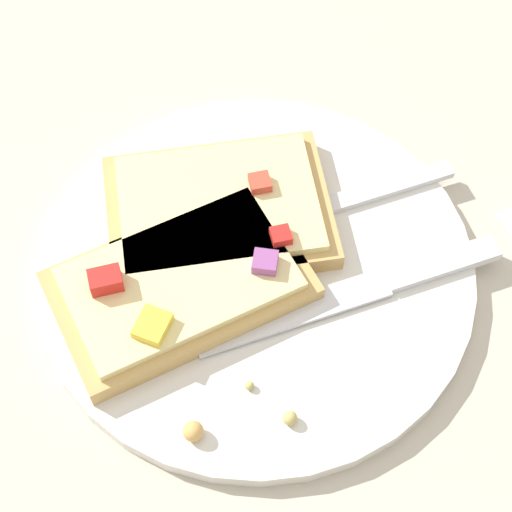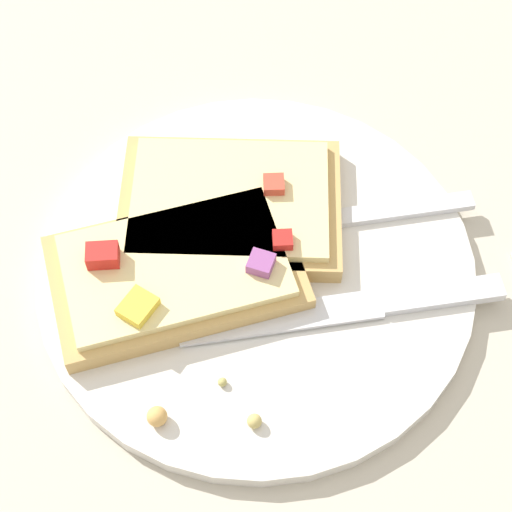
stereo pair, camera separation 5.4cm
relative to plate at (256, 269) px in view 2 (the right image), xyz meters
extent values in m
plane|color=#BCB29E|center=(0.00, 0.00, -0.01)|extent=(4.00, 4.00, 0.00)
cylinder|color=silver|center=(0.00, 0.00, 0.00)|extent=(0.28, 0.28, 0.01)
cube|color=silver|center=(-0.02, 0.09, 0.01)|extent=(0.02, 0.13, 0.01)
cube|color=silver|center=(-0.02, -0.01, 0.01)|extent=(0.03, 0.05, 0.01)
cube|color=silver|center=(-0.04, -0.05, 0.01)|extent=(0.01, 0.03, 0.00)
cube|color=silver|center=(-0.03, -0.05, 0.01)|extent=(0.01, 0.03, 0.00)
cube|color=silver|center=(-0.02, -0.05, 0.01)|extent=(0.01, 0.03, 0.00)
cube|color=silver|center=(-0.02, -0.05, 0.01)|extent=(0.01, 0.03, 0.00)
cube|color=silver|center=(0.05, 0.11, 0.01)|extent=(0.02, 0.08, 0.01)
cube|color=silver|center=(0.04, 0.01, 0.01)|extent=(0.03, 0.13, 0.00)
cube|color=tan|center=(0.00, -0.05, 0.01)|extent=(0.10, 0.16, 0.01)
cube|color=beige|center=(0.00, -0.05, 0.02)|extent=(0.09, 0.14, 0.01)
cube|color=red|center=(-0.01, -0.09, 0.03)|extent=(0.02, 0.02, 0.01)
cube|color=#934C8E|center=(0.01, 0.00, 0.03)|extent=(0.02, 0.02, 0.01)
cube|color=yellow|center=(0.03, -0.08, 0.03)|extent=(0.03, 0.03, 0.01)
cube|color=tan|center=(-0.04, -0.01, 0.01)|extent=(0.14, 0.17, 0.01)
cube|color=beige|center=(-0.04, -0.01, 0.02)|extent=(0.12, 0.15, 0.01)
cube|color=#D14733|center=(-0.04, 0.02, 0.03)|extent=(0.02, 0.02, 0.01)
cube|color=red|center=(0.00, 0.02, 0.03)|extent=(0.01, 0.01, 0.01)
sphere|color=tan|center=(0.01, -0.06, 0.01)|extent=(0.01, 0.01, 0.01)
sphere|color=tan|center=(0.08, -0.04, 0.01)|extent=(0.01, 0.01, 0.01)
sphere|color=tan|center=(0.09, -0.08, 0.01)|extent=(0.01, 0.01, 0.01)
sphere|color=tan|center=(0.00, 0.00, 0.01)|extent=(0.01, 0.01, 0.01)
sphere|color=tan|center=(0.10, -0.02, 0.01)|extent=(0.01, 0.01, 0.01)
camera|label=1|loc=(0.26, -0.11, 0.48)|focal=60.00mm
camera|label=2|loc=(0.28, -0.06, 0.48)|focal=60.00mm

